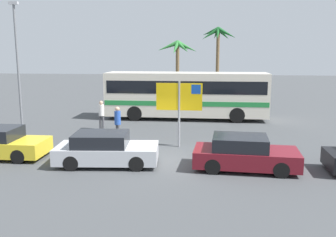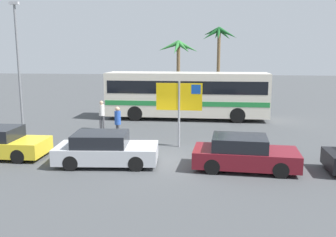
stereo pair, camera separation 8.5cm
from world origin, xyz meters
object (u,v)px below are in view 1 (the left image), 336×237
object	(u,v)px
ferry_sign	(180,99)
car_silver	(106,149)
bus_front_coach	(186,93)
car_maroon	(244,153)
pedestrian_crossing_lot	(101,113)
pedestrian_by_bus	(118,121)

from	to	relation	value
ferry_sign	car_silver	world-z (taller)	ferry_sign
bus_front_coach	car_silver	world-z (taller)	bus_front_coach
car_maroon	pedestrian_crossing_lot	xyz separation A→B (m)	(-7.70, 6.71, 0.38)
car_maroon	car_silver	bearing A→B (deg)	-176.64
bus_front_coach	car_silver	size ratio (longest dim) A/B	2.56
pedestrian_crossing_lot	bus_front_coach	bearing A→B (deg)	135.09
ferry_sign	car_silver	distance (m)	4.57
pedestrian_crossing_lot	pedestrian_by_bus	size ratio (longest dim) A/B	0.96
ferry_sign	car_maroon	size ratio (longest dim) A/B	0.78
car_silver	bus_front_coach	bearing A→B (deg)	71.19
bus_front_coach	pedestrian_crossing_lot	xyz separation A→B (m)	(-4.77, -4.13, -0.77)
ferry_sign	pedestrian_crossing_lot	distance (m)	6.20
ferry_sign	pedestrian_by_bus	distance (m)	3.62
ferry_sign	car_maroon	world-z (taller)	ferry_sign
car_silver	pedestrian_by_bus	xyz separation A→B (m)	(-0.49, 4.03, 0.43)
car_silver	ferry_sign	bearing A→B (deg)	43.62
car_silver	pedestrian_crossing_lot	distance (m)	7.05
ferry_sign	pedestrian_crossing_lot	xyz separation A→B (m)	(-4.93, 3.52, -1.31)
pedestrian_crossing_lot	ferry_sign	bearing A→B (deg)	58.67
pedestrian_by_bus	car_silver	bearing A→B (deg)	-122.61
car_maroon	pedestrian_by_bus	world-z (taller)	pedestrian_by_bus
bus_front_coach	pedestrian_crossing_lot	bearing A→B (deg)	-139.12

